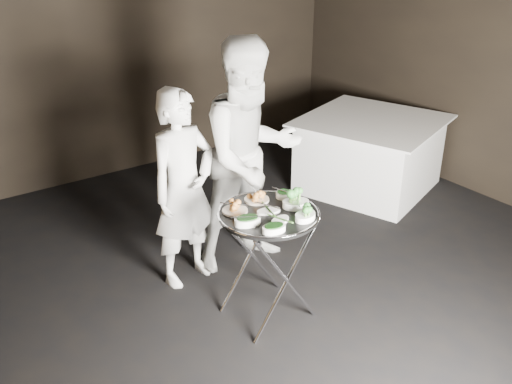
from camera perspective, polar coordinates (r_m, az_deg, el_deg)
floor at (r=4.28m, az=4.97°, el=-13.64°), size 6.00×7.00×0.05m
wall_back at (r=6.51m, az=-15.49°, el=14.25°), size 6.00×0.05×3.00m
tray_stand at (r=4.12m, az=1.22°, el=-6.79°), size 0.57×0.48×0.84m
serving_tray at (r=3.93m, az=1.27°, el=-2.20°), size 0.71×0.71×0.04m
potato_plate_a at (r=3.93m, az=-2.12°, el=-1.62°), size 0.18×0.18×0.06m
potato_plate_b at (r=4.08m, az=0.07°, el=-0.50°), size 0.18×0.18×0.07m
greens_bowl at (r=4.13m, az=2.77°, el=-0.17°), size 0.12×0.12×0.07m
asparagus_plate_a at (r=3.93m, az=1.28°, el=-1.84°), size 0.19×0.13×0.03m
asparagus_plate_b at (r=3.81m, az=2.42°, el=-2.79°), size 0.18×0.14×0.03m
spinach_bowl_a at (r=3.76m, az=-0.85°, el=-2.80°), size 0.20×0.16×0.07m
spinach_bowl_b at (r=3.68m, az=1.80°, el=-3.58°), size 0.18×0.13×0.07m
broccoli_bowl_a at (r=4.00m, az=4.00°, el=-1.04°), size 0.23×0.20×0.08m
broccoli_bowl_b at (r=3.84m, az=4.94°, el=-2.33°), size 0.19×0.16×0.07m
serving_utensils at (r=3.96m, az=0.88°, el=-0.96°), size 0.59×0.44×0.01m
waiter_left at (r=4.43m, az=-7.25°, el=0.28°), size 0.64×0.48×1.60m
waiter_right at (r=4.59m, az=-0.51°, el=3.57°), size 0.97×0.78×1.91m
dining_table at (r=6.29m, az=11.27°, el=3.75°), size 1.37×1.37×0.78m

